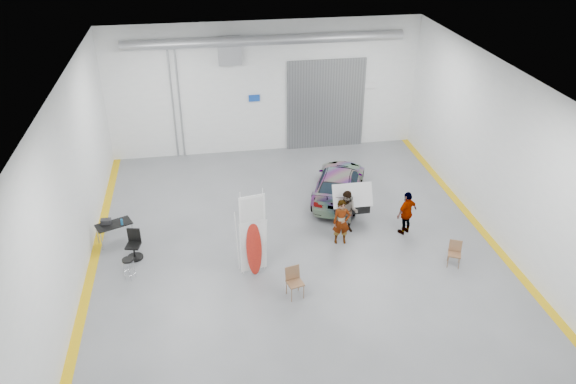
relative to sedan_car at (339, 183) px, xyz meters
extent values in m
plane|color=slate|center=(-2.28, -3.04, -0.63)|extent=(16.00, 16.00, 0.00)
cube|color=silver|center=(-9.28, -3.04, 2.37)|extent=(0.02, 16.00, 6.00)
cube|color=silver|center=(4.72, -3.04, 2.37)|extent=(0.02, 16.00, 6.00)
cube|color=silver|center=(-2.28, 4.96, 2.37)|extent=(14.00, 0.02, 6.00)
cube|color=silver|center=(-2.28, -11.04, 2.37)|extent=(14.00, 0.02, 6.00)
cube|color=white|center=(-2.28, -3.04, 5.37)|extent=(14.00, 16.00, 0.02)
cube|color=gray|center=(0.52, 4.88, 1.47)|extent=(3.60, 0.12, 4.20)
cube|color=#909298|center=(-3.78, 4.88, 4.17)|extent=(1.00, 0.50, 1.20)
cylinder|color=#909298|center=(-2.28, 4.36, 4.67)|extent=(11.90, 0.44, 0.44)
cube|color=#1440A3|center=(-2.78, 4.88, 1.97)|extent=(0.50, 0.04, 0.30)
cube|color=white|center=(2.52, 4.88, 2.27)|extent=(0.70, 0.04, 0.25)
cylinder|color=#909298|center=(-6.08, 4.88, 1.87)|extent=(0.08, 0.08, 5.00)
cylinder|color=#909298|center=(-6.38, 4.88, 1.87)|extent=(0.08, 0.08, 5.00)
cube|color=gold|center=(-9.13, -3.04, -0.63)|extent=(0.30, 16.00, 0.01)
cube|color=gold|center=(4.57, -3.04, -0.63)|extent=(0.30, 16.00, 0.01)
imported|color=white|center=(0.00, 0.00, 0.00)|extent=(3.23, 4.70, 1.26)
imported|color=#90634E|center=(-0.70, -3.15, 0.21)|extent=(0.64, 0.44, 1.67)
imported|color=slate|center=(-0.31, -2.47, 0.18)|extent=(0.97, 0.89, 1.61)
imported|color=brown|center=(1.75, -2.93, 0.20)|extent=(1.04, 0.82, 1.67)
cube|color=white|center=(-3.93, -4.36, 0.38)|extent=(0.85, 0.20, 1.83)
ellipsoid|color=red|center=(-3.93, -4.44, 0.33)|extent=(0.54, 0.33, 1.93)
cube|color=white|center=(-3.93, -4.38, 1.75)|extent=(0.82, 0.19, 0.96)
cylinder|color=white|center=(-4.28, -4.36, 0.89)|extent=(0.02, 0.02, 3.04)
cylinder|color=white|center=(-3.57, -4.36, 0.89)|extent=(0.02, 0.02, 3.04)
cube|color=brown|center=(-2.78, -5.77, -0.13)|extent=(0.56, 0.54, 0.04)
cube|color=brown|center=(-2.78, -5.56, 0.13)|extent=(0.48, 0.20, 0.44)
cube|color=brown|center=(2.65, -5.08, -0.19)|extent=(0.54, 0.53, 0.04)
cube|color=brown|center=(2.65, -4.89, 0.04)|extent=(0.41, 0.25, 0.39)
cylinder|color=black|center=(-7.83, -4.06, 0.10)|extent=(0.36, 0.36, 0.05)
torus|color=silver|center=(-7.83, -4.06, -0.39)|extent=(0.39, 0.39, 0.02)
cylinder|color=#909298|center=(-9.03, -2.11, -0.27)|extent=(0.03, 0.03, 0.72)
cylinder|color=#909298|center=(-7.93, -2.11, -0.27)|extent=(0.03, 0.03, 0.72)
cylinder|color=#909298|center=(-9.03, -1.61, -0.27)|extent=(0.03, 0.03, 0.72)
cylinder|color=#909298|center=(-7.93, -1.61, -0.27)|extent=(0.03, 0.03, 0.72)
cube|color=black|center=(-8.48, -1.86, 0.11)|extent=(1.33, 1.02, 0.04)
cylinder|color=#175A8D|center=(-8.18, -1.96, 0.24)|extent=(0.08, 0.08, 0.22)
cube|color=black|center=(-8.73, -1.81, 0.22)|extent=(0.35, 0.22, 0.18)
cylinder|color=black|center=(-7.77, -2.96, -0.59)|extent=(0.55, 0.55, 0.04)
cylinder|color=black|center=(-7.77, -2.96, -0.36)|extent=(0.06, 0.06, 0.47)
cube|color=black|center=(-7.77, -2.96, -0.12)|extent=(0.54, 0.54, 0.07)
cube|color=black|center=(-7.77, -2.74, 0.18)|extent=(0.43, 0.15, 0.49)
cube|color=silver|center=(0.00, -1.92, 0.65)|extent=(1.47, 0.89, 0.04)
camera|label=1|loc=(-5.19, -19.02, 10.58)|focal=35.00mm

